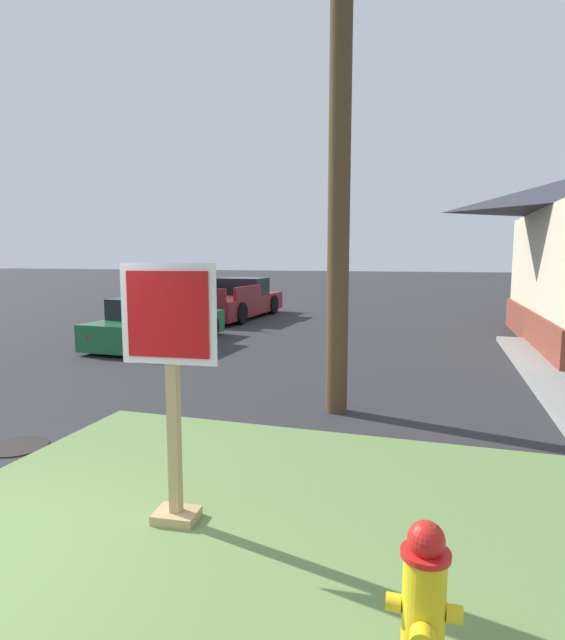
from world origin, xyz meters
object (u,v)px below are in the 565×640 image
stop_sign (172,396)px  pickup_truck_maroon (235,301)px  fire_hydrant (424,609)px  parked_sedan_green (158,324)px  manhole_cover (18,446)px  utility_pole (341,20)px

stop_sign → pickup_truck_maroon: stop_sign is taller
fire_hydrant → parked_sedan_green: size_ratio=0.21×
fire_hydrant → pickup_truck_maroon: size_ratio=0.16×
parked_sedan_green → manhole_cover: bearing=-72.5°
fire_hydrant → parked_sedan_green: 11.54m
manhole_cover → utility_pole: utility_pole is taller
manhole_cover → utility_pole: bearing=36.5°
fire_hydrant → stop_sign: (-2.02, 1.09, 0.66)m
parked_sedan_green → utility_pole: bearing=-38.3°
manhole_cover → pickup_truck_maroon: (-2.48, 13.03, 0.61)m
fire_hydrant → utility_pole: bearing=106.0°
pickup_truck_maroon → parked_sedan_green: bearing=-87.4°
stop_sign → manhole_cover: 3.19m
stop_sign → utility_pole: size_ratio=0.20×
fire_hydrant → utility_pole: (-1.36, 4.74, 4.98)m
stop_sign → parked_sedan_green: bearing=121.5°
stop_sign → utility_pole: utility_pole is taller
manhole_cover → utility_pole: 6.93m
fire_hydrant → utility_pole: size_ratio=0.08×
utility_pole → pickup_truck_maroon: bearing=119.3°
pickup_truck_maroon → manhole_cover: bearing=-79.2°
pickup_truck_maroon → utility_pole: (5.90, -10.50, 4.86)m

